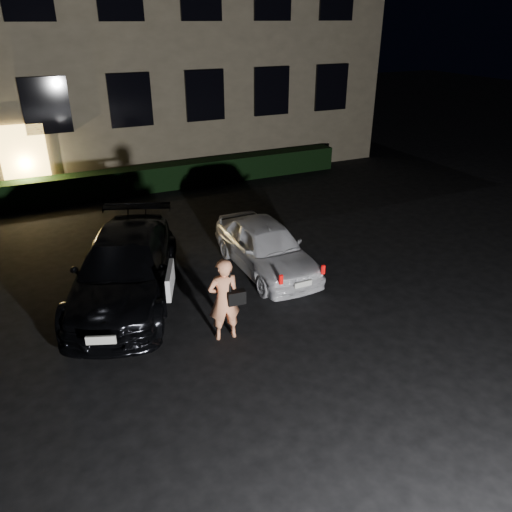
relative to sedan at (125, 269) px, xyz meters
name	(u,v)px	position (x,y,z in m)	size (l,w,h in m)	color
ground	(285,363)	(2.00, -3.46, -0.69)	(80.00, 80.00, 0.00)	black
building	(97,1)	(2.00, 11.53, 5.31)	(20.00, 8.11, 12.00)	#6A5F4B
hedge	(141,180)	(2.00, 7.04, -0.26)	(15.00, 0.70, 0.85)	black
sedan	(125,269)	(0.00, 0.00, 0.00)	(3.50, 5.12, 1.38)	black
hatch	(266,246)	(3.27, -0.08, -0.08)	(1.46, 3.57, 1.21)	white
man	(224,299)	(1.35, -2.28, 0.14)	(0.68, 0.44, 1.64)	#FF9C6A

